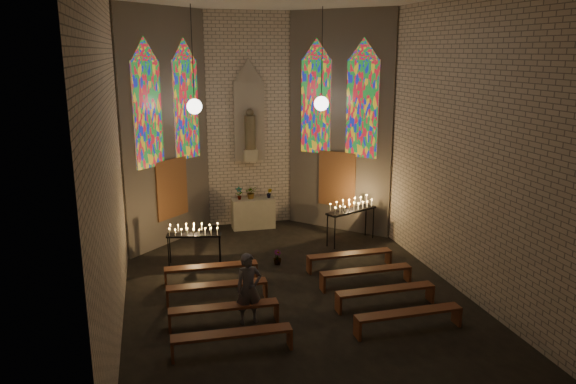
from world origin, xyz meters
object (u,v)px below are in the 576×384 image
Objects in this scene: aisle_flower_pot at (277,257)px; altar at (253,213)px; visitor at (249,289)px; votive_stand_right at (351,208)px; votive_stand_left at (194,232)px.

altar is at bearing 90.65° from aisle_flower_pot.
aisle_flower_pot is 0.26× the size of visitor.
altar is at bearing 71.23° from visitor.
votive_stand_right reaches higher than altar.
votive_stand_left is 0.97× the size of visitor.
altar is at bearing 116.54° from votive_stand_right.
votive_stand_left is (-2.18, -2.89, 0.43)m from altar.
votive_stand_left is 0.86× the size of votive_stand_right.
votive_stand_left is at bearing -126.99° from altar.
visitor reaches higher than votive_stand_left.
visitor is at bearing -113.10° from aisle_flower_pot.
votive_stand_right is (2.61, 1.28, 0.91)m from aisle_flower_pot.
votive_stand_left reaches higher than altar.
visitor is (-3.97, -4.45, -0.32)m from votive_stand_right.
aisle_flower_pot is at bearing -2.84° from votive_stand_left.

